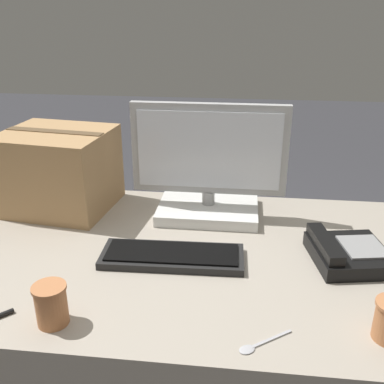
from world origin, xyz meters
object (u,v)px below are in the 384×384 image
(keyboard, at_px, (172,256))
(paper_cup_left, at_px, (51,304))
(monitor, at_px, (209,174))
(cardboard_box, at_px, (59,170))
(desk_phone, at_px, (347,253))
(spoon, at_px, (257,345))

(keyboard, height_order, paper_cup_left, paper_cup_left)
(paper_cup_left, bearing_deg, monitor, 63.55)
(keyboard, bearing_deg, cardboard_box, 142.93)
(desk_phone, bearing_deg, cardboard_box, 153.86)
(desk_phone, height_order, paper_cup_left, paper_cup_left)
(desk_phone, xyz_separation_m, spoon, (-0.26, -0.38, -0.02))
(monitor, bearing_deg, desk_phone, -32.34)
(paper_cup_left, xyz_separation_m, cardboard_box, (-0.23, 0.63, 0.09))
(desk_phone, distance_m, paper_cup_left, 0.82)
(monitor, height_order, spoon, monitor)
(keyboard, distance_m, cardboard_box, 0.58)
(spoon, height_order, cardboard_box, cardboard_box)
(monitor, distance_m, spoon, 0.69)
(paper_cup_left, bearing_deg, desk_phone, 25.99)
(desk_phone, relative_size, paper_cup_left, 2.46)
(desk_phone, height_order, cardboard_box, cardboard_box)
(desk_phone, height_order, spoon, desk_phone)
(monitor, relative_size, spoon, 4.21)
(paper_cup_left, height_order, cardboard_box, cardboard_box)
(monitor, bearing_deg, paper_cup_left, -116.45)
(cardboard_box, bearing_deg, desk_phone, -15.79)
(cardboard_box, bearing_deg, paper_cup_left, -70.40)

